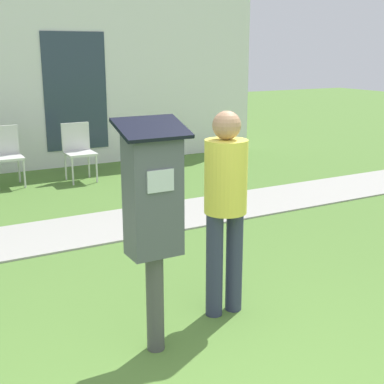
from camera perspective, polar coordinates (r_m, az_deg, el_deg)
sidewalk at (r=6.15m, az=-14.67°, el=-4.47°), size 12.00×1.10×0.02m
parking_meter at (r=3.45m, az=-4.16°, el=-1.68°), size 0.44×0.31×1.59m
person_standing at (r=3.99m, az=3.59°, el=-0.68°), size 0.32×0.32×1.58m
outdoor_chair_middle at (r=8.52m, az=-19.25°, el=4.15°), size 0.44×0.44×0.90m
outdoor_chair_right at (r=8.57m, az=-12.05°, el=4.71°), size 0.44×0.44×0.90m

